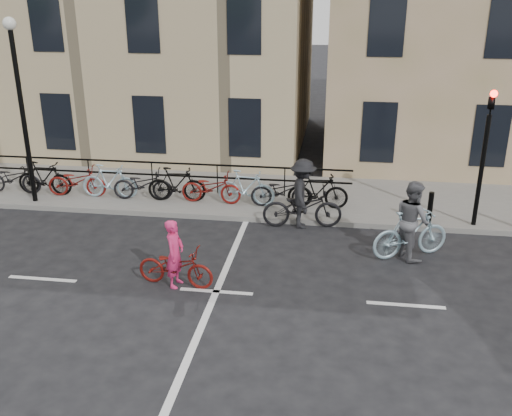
# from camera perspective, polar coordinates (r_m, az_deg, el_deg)

# --- Properties ---
(ground) EXTENTS (120.00, 120.00, 0.00)m
(ground) POSITION_cam_1_polar(r_m,az_deg,el_deg) (12.47, -3.99, -8.34)
(ground) COLOR black
(ground) RESTS_ON ground
(sidewalk) EXTENTS (46.00, 4.00, 0.15)m
(sidewalk) POSITION_cam_1_polar(r_m,az_deg,el_deg) (18.79, -12.17, 1.80)
(sidewalk) COLOR slate
(sidewalk) RESTS_ON ground
(building_west) EXTENTS (20.00, 10.00, 10.00)m
(building_west) POSITION_cam_1_polar(r_m,az_deg,el_deg) (26.24, -18.46, 17.90)
(building_west) COLOR tan
(building_west) RESTS_ON sidewalk
(traffic_light) EXTENTS (0.18, 0.30, 3.90)m
(traffic_light) POSITION_cam_1_polar(r_m,az_deg,el_deg) (15.85, 21.98, 6.16)
(traffic_light) COLOR black
(traffic_light) RESTS_ON sidewalk
(lamp_post) EXTENTS (0.36, 0.36, 5.28)m
(lamp_post) POSITION_cam_1_polar(r_m,az_deg,el_deg) (17.65, -22.61, 10.91)
(lamp_post) COLOR black
(lamp_post) RESTS_ON sidewalk
(bollard_east) EXTENTS (0.14, 0.14, 0.90)m
(bollard_east) POSITION_cam_1_polar(r_m,az_deg,el_deg) (16.05, 17.01, -0.00)
(bollard_east) COLOR black
(bollard_east) RESTS_ON sidewalk
(parked_bikes) EXTENTS (11.45, 1.23, 1.05)m
(parked_bikes) POSITION_cam_1_polar(r_m,az_deg,el_deg) (17.37, -9.70, 2.38)
(parked_bikes) COLOR black
(parked_bikes) RESTS_ON sidewalk
(cyclist_pink) EXTENTS (1.79, 0.81, 1.54)m
(cyclist_pink) POSITION_cam_1_polar(r_m,az_deg,el_deg) (12.58, -8.07, -5.49)
(cyclist_pink) COLOR maroon
(cyclist_pink) RESTS_ON ground
(cyclist_grey) EXTENTS (2.05, 1.34, 1.93)m
(cyclist_grey) POSITION_cam_1_polar(r_m,az_deg,el_deg) (14.17, 15.28, -1.83)
(cyclist_grey) COLOR #99BAC8
(cyclist_grey) RESTS_ON ground
(cyclist_dark) EXTENTS (2.23, 1.32, 1.92)m
(cyclist_dark) POSITION_cam_1_polar(r_m,az_deg,el_deg) (15.48, 4.67, 0.72)
(cyclist_dark) COLOR black
(cyclist_dark) RESTS_ON ground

